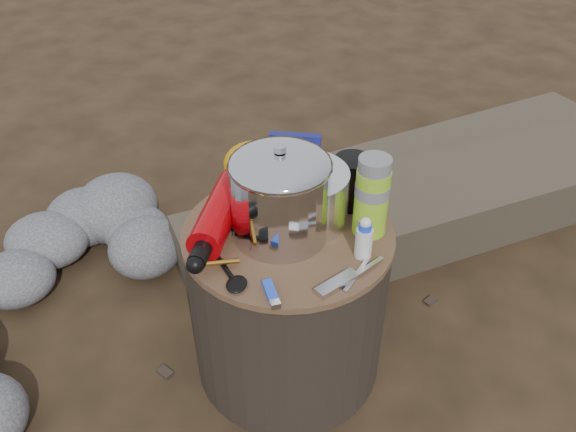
% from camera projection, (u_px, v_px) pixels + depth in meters
% --- Properties ---
extents(ground, '(60.00, 60.00, 0.00)m').
position_uv_depth(ground, '(288.00, 359.00, 1.59)').
color(ground, '#2E2114').
rests_on(ground, ground).
extents(stump, '(0.47, 0.47, 0.44)m').
position_uv_depth(stump, '(288.00, 301.00, 1.46)').
color(stump, black).
rests_on(stump, ground).
extents(rock_ring, '(0.45, 0.98, 0.19)m').
position_uv_depth(rock_ring, '(48.00, 297.00, 1.64)').
color(rock_ring, '#535357').
rests_on(rock_ring, ground).
extents(log_main, '(1.94, 1.55, 0.18)m').
position_uv_depth(log_main, '(486.00, 192.00, 2.06)').
color(log_main, '#3C3428').
rests_on(log_main, ground).
extents(log_small, '(1.21, 1.07, 0.11)m').
position_uv_depth(log_small, '(448.00, 151.00, 2.34)').
color(log_small, '#3C3428').
rests_on(log_small, ground).
extents(foil_windscreen, '(0.21, 0.21, 0.13)m').
position_uv_depth(foil_windscreen, '(302.00, 196.00, 1.33)').
color(foil_windscreen, white).
rests_on(foil_windscreen, stump).
extents(camping_pot, '(0.21, 0.21, 0.21)m').
position_uv_depth(camping_pot, '(280.00, 194.00, 1.26)').
color(camping_pot, silver).
rests_on(camping_pot, stump).
extents(fuel_bottle, '(0.09, 0.32, 0.08)m').
position_uv_depth(fuel_bottle, '(219.00, 213.00, 1.32)').
color(fuel_bottle, '#B3040A').
rests_on(fuel_bottle, stump).
extents(thermos, '(0.07, 0.07, 0.19)m').
position_uv_depth(thermos, '(372.00, 197.00, 1.27)').
color(thermos, '#88C122').
rests_on(thermos, stump).
extents(travel_mug, '(0.08, 0.08, 0.12)m').
position_uv_depth(travel_mug, '(352.00, 182.00, 1.37)').
color(travel_mug, black).
rests_on(travel_mug, stump).
extents(stuff_sack, '(0.17, 0.14, 0.11)m').
position_uv_depth(stuff_sack, '(257.00, 165.00, 1.44)').
color(stuff_sack, '#C78907').
rests_on(stuff_sack, stump).
extents(food_pouch, '(0.12, 0.04, 0.15)m').
position_uv_depth(food_pouch, '(295.00, 165.00, 1.41)').
color(food_pouch, navy).
rests_on(food_pouch, stump).
extents(lighter, '(0.05, 0.08, 0.01)m').
position_uv_depth(lighter, '(270.00, 291.00, 1.17)').
color(lighter, blue).
rests_on(lighter, stump).
extents(multitool, '(0.08, 0.10, 0.01)m').
position_uv_depth(multitool, '(337.00, 284.00, 1.18)').
color(multitool, silver).
rests_on(multitool, stump).
extents(pot_grabber, '(0.08, 0.12, 0.01)m').
position_uv_depth(pot_grabber, '(358.00, 273.00, 1.21)').
color(pot_grabber, silver).
rests_on(pot_grabber, stump).
extents(spork, '(0.13, 0.15, 0.01)m').
position_uv_depth(spork, '(221.00, 262.00, 1.23)').
color(spork, black).
rests_on(spork, stump).
extents(squeeze_bottle, '(0.04, 0.04, 0.09)m').
position_uv_depth(squeeze_bottle, '(364.00, 239.00, 1.24)').
color(squeeze_bottle, silver).
rests_on(squeeze_bottle, stump).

